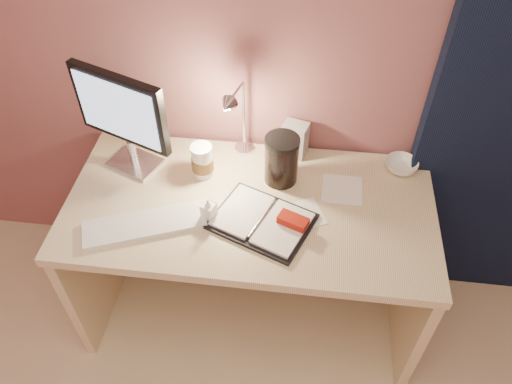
# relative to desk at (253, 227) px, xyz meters

# --- Properties ---
(desk) EXTENTS (1.40, 0.70, 0.73)m
(desk) POSITION_rel_desk_xyz_m (0.00, 0.00, 0.00)
(desk) COLOR beige
(desk) RESTS_ON ground
(monitor) EXTENTS (0.39, 0.21, 0.43)m
(monitor) POSITION_rel_desk_xyz_m (-0.49, 0.09, 0.48)
(monitor) COLOR silver
(monitor) RESTS_ON desk
(keyboard) EXTENTS (0.46, 0.28, 0.02)m
(keyboard) POSITION_rel_desk_xyz_m (-0.36, -0.23, 0.23)
(keyboard) COLOR silver
(keyboard) RESTS_ON desk
(planner) EXTENTS (0.42, 0.37, 0.05)m
(planner) POSITION_rel_desk_xyz_m (0.07, -0.16, 0.24)
(planner) COLOR black
(planner) RESTS_ON desk
(paper_a) EXTENTS (0.19, 0.19, 0.00)m
(paper_a) POSITION_rel_desk_xyz_m (0.21, -0.10, 0.23)
(paper_a) COLOR white
(paper_a) RESTS_ON desk
(paper_b) EXTENTS (0.16, 0.16, 0.00)m
(paper_b) POSITION_rel_desk_xyz_m (0.35, 0.05, 0.23)
(paper_b) COLOR white
(paper_b) RESTS_ON desk
(paper_c) EXTENTS (0.22, 0.22, 0.00)m
(paper_c) POSITION_rel_desk_xyz_m (0.01, -0.13, 0.23)
(paper_c) COLOR white
(paper_c) RESTS_ON desk
(coffee_cup) EXTENTS (0.09, 0.09, 0.14)m
(coffee_cup) POSITION_rel_desk_xyz_m (-0.21, 0.07, 0.29)
(coffee_cup) COLOR white
(coffee_cup) RESTS_ON desk
(bowl) EXTENTS (0.16, 0.16, 0.04)m
(bowl) POSITION_rel_desk_xyz_m (0.58, 0.19, 0.25)
(bowl) COLOR white
(bowl) RESTS_ON desk
(lotion_bottle) EXTENTS (0.06, 0.06, 0.11)m
(lotion_bottle) POSITION_rel_desk_xyz_m (-0.14, -0.16, 0.28)
(lotion_bottle) COLOR white
(lotion_bottle) RESTS_ON desk
(dark_jar) EXTENTS (0.13, 0.13, 0.18)m
(dark_jar) POSITION_rel_desk_xyz_m (0.10, 0.08, 0.32)
(dark_jar) COLOR black
(dark_jar) RESTS_ON desk
(product_box) EXTENTS (0.12, 0.10, 0.15)m
(product_box) POSITION_rel_desk_xyz_m (0.15, 0.24, 0.30)
(product_box) COLOR #B8B7B3
(product_box) RESTS_ON desk
(desk_lamp) EXTENTS (0.12, 0.22, 0.35)m
(desk_lamp) POSITION_rel_desk_xyz_m (-0.04, 0.15, 0.45)
(desk_lamp) COLOR silver
(desk_lamp) RESTS_ON desk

